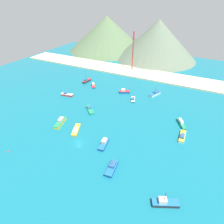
{
  "coord_description": "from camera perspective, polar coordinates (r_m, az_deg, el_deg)",
  "views": [
    {
      "loc": [
        44.66,
        -52.66,
        60.04
      ],
      "look_at": [
        2.3,
        30.48,
        0.3
      ],
      "focal_mm": 30.23,
      "sensor_mm": 36.0,
      "label": 1
    }
  ],
  "objects": [
    {
      "name": "fishing_boat_2",
      "position": [
        88.16,
        -2.5,
        -9.48
      ],
      "size": [
        3.96,
        8.58,
        2.68
      ],
      "color": "#14478C",
      "rests_on": "ground"
    },
    {
      "name": "beach_strip",
      "position": [
        167.02,
        9.88,
        11.3
      ],
      "size": [
        247.0,
        23.31,
        1.2
      ],
      "primitive_type": "cube",
      "color": "beige",
      "rests_on": "ground"
    },
    {
      "name": "hill_central",
      "position": [
        208.15,
        13.52,
        20.45
      ],
      "size": [
        81.68,
        81.68,
        38.11
      ],
      "color": "#60705B",
      "rests_on": "ground"
    },
    {
      "name": "fishing_boat_4",
      "position": [
        124.0,
        6.37,
        3.84
      ],
      "size": [
        4.76,
        7.79,
        2.12
      ],
      "color": "#1E5BA8",
      "rests_on": "ground"
    },
    {
      "name": "fishing_boat_5",
      "position": [
        78.29,
        -0.07,
        -16.44
      ],
      "size": [
        3.98,
        8.87,
        5.05
      ],
      "color": "#14478C",
      "rests_on": "ground"
    },
    {
      "name": "fishing_boat_3",
      "position": [
        98.33,
        20.49,
        -6.89
      ],
      "size": [
        2.9,
        9.56,
        2.21
      ],
      "color": "silver",
      "rests_on": "ground"
    },
    {
      "name": "fishing_boat_10",
      "position": [
        132.73,
        -13.5,
        5.18
      ],
      "size": [
        8.82,
        4.06,
        2.69
      ],
      "color": "red",
      "rests_on": "ground"
    },
    {
      "name": "fishing_boat_9",
      "position": [
        133.51,
        12.85,
        5.47
      ],
      "size": [
        6.2,
        10.26,
        5.72
      ],
      "color": "silver",
      "rests_on": "ground"
    },
    {
      "name": "hill_west",
      "position": [
        238.24,
        -1.53,
        22.65
      ],
      "size": [
        89.71,
        89.71,
        37.58
      ],
      "color": "#56704C",
      "rests_on": "ground"
    },
    {
      "name": "fishing_boat_12",
      "position": [
        106.9,
        20.22,
        -3.26
      ],
      "size": [
        6.61,
        9.63,
        2.67
      ],
      "color": "#198466",
      "rests_on": "ground"
    },
    {
      "name": "fishing_boat_1",
      "position": [
        151.24,
        -7.71,
        9.35
      ],
      "size": [
        3.12,
        8.75,
        7.09
      ],
      "color": "#232328",
      "rests_on": "ground"
    },
    {
      "name": "fishing_boat_8",
      "position": [
        98.01,
        -10.89,
        -5.31
      ],
      "size": [
        6.3,
        10.08,
        4.95
      ],
      "color": "orange",
      "rests_on": "ground"
    },
    {
      "name": "fishing_boat_6",
      "position": [
        143.02,
        -5.67,
        8.0
      ],
      "size": [
        6.35,
        7.28,
        2.5
      ],
      "color": "#14478C",
      "rests_on": "ground"
    },
    {
      "name": "ground",
      "position": [
        111.63,
        -1.16,
        -0.07
      ],
      "size": [
        260.0,
        280.0,
        0.5
      ],
      "color": "#146B7F"
    },
    {
      "name": "fishing_boat_7",
      "position": [
        104.94,
        -15.39,
        -2.95
      ],
      "size": [
        5.15,
        10.69,
        2.72
      ],
      "color": "gold",
      "rests_on": "ground"
    },
    {
      "name": "fishing_boat_11",
      "position": [
        113.33,
        -6.7,
        0.8
      ],
      "size": [
        9.34,
        9.02,
        2.06
      ],
      "color": "#198466",
      "rests_on": "ground"
    },
    {
      "name": "fishing_boat_13",
      "position": [
        133.05,
        3.7,
        6.23
      ],
      "size": [
        7.86,
        5.89,
        3.0
      ],
      "color": "#14478C",
      "rests_on": "ground"
    },
    {
      "name": "fishing_boat_0",
      "position": [
        71.58,
        15.7,
        -24.83
      ],
      "size": [
        9.33,
        6.36,
        6.28
      ],
      "color": "#232328",
      "rests_on": "ground"
    },
    {
      "name": "radio_tower",
      "position": [
        169.68,
        6.36,
        17.69
      ],
      "size": [
        3.3,
        2.64,
        33.01
      ],
      "color": "#B7332D",
      "rests_on": "ground"
    },
    {
      "name": "buoy_0",
      "position": [
        97.19,
        -28.89,
        -10.41
      ],
      "size": [
        0.69,
        0.69,
        0.69
      ],
      "color": "red",
      "rests_on": "ground"
    }
  ]
}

